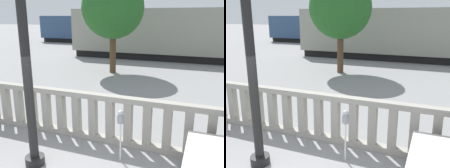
# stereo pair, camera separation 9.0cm
# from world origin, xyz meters

# --- Properties ---
(balustrade) EXTENTS (13.93, 0.24, 1.31)m
(balustrade) POSITION_xyz_m (0.00, 2.48, 0.66)
(balustrade) COLOR #9E998E
(balustrade) RESTS_ON ground
(lamppost) EXTENTS (0.43, 0.43, 5.71)m
(lamppost) POSITION_xyz_m (-0.72, 0.87, 2.76)
(lamppost) COLOR black
(lamppost) RESTS_ON ground
(parking_meter) EXTENTS (0.16, 0.16, 1.26)m
(parking_meter) POSITION_xyz_m (1.05, 1.74, 1.00)
(parking_meter) COLOR silver
(parking_meter) RESTS_ON ground
(train_near) EXTENTS (20.25, 2.68, 4.43)m
(train_near) POSITION_xyz_m (2.50, 16.35, 2.02)
(train_near) COLOR black
(train_near) RESTS_ON ground
(train_far) EXTENTS (24.22, 2.99, 3.91)m
(train_far) POSITION_xyz_m (-5.41, 25.67, 1.74)
(train_far) COLOR black
(train_far) RESTS_ON ground
(tree_left) EXTENTS (3.56, 3.56, 5.55)m
(tree_left) POSITION_xyz_m (-2.50, 10.53, 3.75)
(tree_left) COLOR #4C3823
(tree_left) RESTS_ON ground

